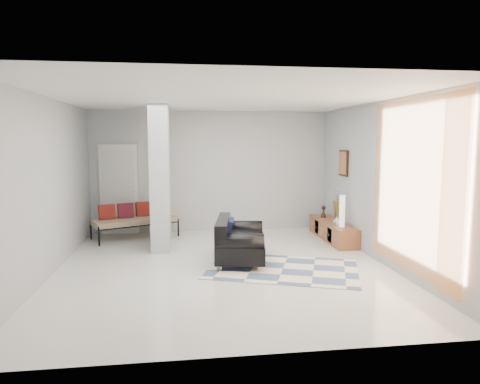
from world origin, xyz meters
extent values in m
plane|color=silver|center=(0.00, 0.00, 0.00)|extent=(6.00, 6.00, 0.00)
plane|color=white|center=(0.00, 0.00, 2.80)|extent=(6.00, 6.00, 0.00)
plane|color=#ABAEB0|center=(0.00, 3.00, 1.40)|extent=(6.00, 0.00, 6.00)
plane|color=#ABAEB0|center=(0.00, -3.00, 1.40)|extent=(6.00, 0.00, 6.00)
plane|color=#ABAEB0|center=(-2.75, 0.00, 1.40)|extent=(0.00, 6.00, 6.00)
plane|color=#ABAEB0|center=(2.75, 0.00, 1.40)|extent=(0.00, 6.00, 6.00)
cube|color=silver|center=(-1.10, 1.60, 1.40)|extent=(0.35, 1.20, 2.80)
cube|color=silver|center=(-2.10, 2.96, 1.02)|extent=(0.85, 0.06, 2.04)
plane|color=#FD9442|center=(2.67, -1.15, 1.45)|extent=(0.00, 2.55, 2.55)
cube|color=#351A0E|center=(2.72, 1.70, 1.65)|extent=(0.04, 0.45, 0.55)
cube|color=brown|center=(2.52, 1.70, 0.20)|extent=(0.45, 1.91, 0.40)
cube|color=#351A0E|center=(2.30, 1.28, 0.20)|extent=(0.02, 0.25, 0.28)
cube|color=#351A0E|center=(2.30, 2.12, 0.20)|extent=(0.02, 0.25, 0.28)
cube|color=gold|center=(2.70, 1.97, 0.60)|extent=(0.09, 0.32, 0.40)
cube|color=silver|center=(2.42, 1.28, 0.46)|extent=(0.04, 0.10, 0.12)
cylinder|color=silver|center=(-0.06, -0.18, 0.05)|extent=(0.05, 0.05, 0.10)
cylinder|color=silver|center=(0.12, 0.94, 0.05)|extent=(0.05, 0.05, 0.10)
cylinder|color=silver|center=(0.56, -0.27, 0.05)|extent=(0.05, 0.05, 0.10)
cylinder|color=silver|center=(0.73, 0.85, 0.05)|extent=(0.05, 0.05, 0.10)
cube|color=black|center=(0.34, 0.34, 0.25)|extent=(1.03, 1.49, 0.30)
cube|color=black|center=(0.03, 0.38, 0.58)|extent=(0.41, 1.39, 0.36)
cylinder|color=black|center=(0.25, -0.22, 0.48)|extent=(0.82, 0.40, 0.28)
cylinder|color=black|center=(0.43, 0.89, 0.48)|extent=(0.82, 0.40, 0.28)
cube|color=black|center=(0.15, 0.37, 0.60)|extent=(0.22, 0.52, 0.31)
cylinder|color=black|center=(-2.35, 1.77, 0.20)|extent=(0.04, 0.04, 0.40)
cylinder|color=black|center=(-0.78, 2.48, 0.20)|extent=(0.04, 0.04, 0.40)
cylinder|color=black|center=(-2.64, 2.42, 0.20)|extent=(0.04, 0.04, 0.40)
cylinder|color=black|center=(-1.07, 3.13, 0.20)|extent=(0.04, 0.04, 0.40)
cube|color=#BCAE8A|center=(-1.71, 2.45, 0.38)|extent=(1.89, 1.38, 0.12)
cube|color=maroon|center=(-2.28, 2.36, 0.60)|extent=(0.38, 0.29, 0.33)
cube|color=maroon|center=(-1.91, 2.53, 0.60)|extent=(0.38, 0.29, 0.33)
cube|color=maroon|center=(-1.54, 2.69, 0.60)|extent=(0.38, 0.29, 0.33)
cube|color=beige|center=(0.97, -0.24, 0.01)|extent=(2.82, 2.34, 0.01)
cylinder|color=silver|center=(2.50, 1.14, 0.72)|extent=(0.12, 0.12, 0.64)
imported|color=white|center=(2.47, 1.33, 0.49)|extent=(0.18, 0.18, 0.18)
camera|label=1|loc=(-0.66, -6.97, 2.12)|focal=32.00mm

